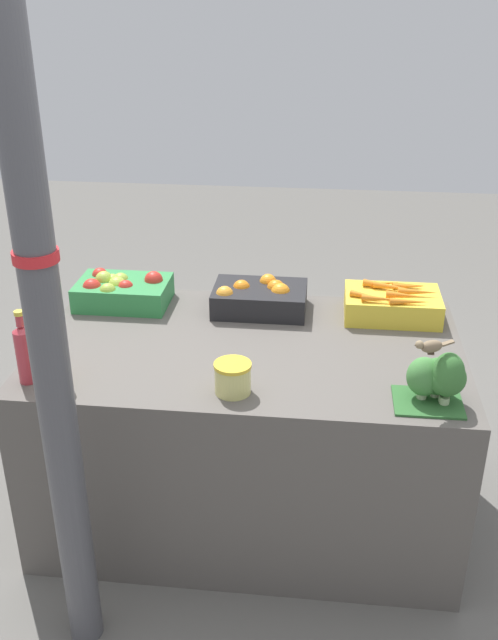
{
  "coord_description": "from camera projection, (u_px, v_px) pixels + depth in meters",
  "views": [
    {
      "loc": [
        0.26,
        -2.33,
        1.99
      ],
      "look_at": [
        0.0,
        0.0,
        0.86
      ],
      "focal_mm": 40.0,
      "sensor_mm": 36.0,
      "label": 1
    }
  ],
  "objects": [
    {
      "name": "orange_crate",
      "position": [
        260.0,
        297.0,
        2.9
      ],
      "size": [
        0.38,
        0.25,
        0.13
      ],
      "color": "black",
      "rests_on": "market_table"
    },
    {
      "name": "sparrow_bird",
      "position": [
        430.0,
        346.0,
        2.18
      ],
      "size": [
        0.13,
        0.07,
        0.05
      ],
      "rotation": [
        0.0,
        0.0,
        -2.76
      ],
      "color": "#4C3D2D",
      "rests_on": "broccoli_pile"
    },
    {
      "name": "ground_plane",
      "position": [
        249.0,
        505.0,
        2.98
      ],
      "size": [
        10.0,
        10.0,
        0.0
      ],
      "primitive_type": "plane",
      "color": "#605E59"
    },
    {
      "name": "market_table",
      "position": [
        249.0,
        429.0,
        2.82
      ],
      "size": [
        1.58,
        0.95,
        0.76
      ],
      "primitive_type": "cube",
      "color": "#56514C",
      "rests_on": "ground_plane"
    },
    {
      "name": "juice_bottle_golden",
      "position": [
        55.0,
        354.0,
        2.35
      ],
      "size": [
        0.07,
        0.07,
        0.27
      ],
      "color": "gold",
      "rests_on": "market_table"
    },
    {
      "name": "broccoli_pile",
      "position": [
        439.0,
        378.0,
        2.25
      ],
      "size": [
        0.22,
        0.18,
        0.19
      ],
      "color": "#2D602D",
      "rests_on": "market_table"
    },
    {
      "name": "juice_bottle_ruby",
      "position": [
        25.0,
        352.0,
        2.36
      ],
      "size": [
        0.06,
        0.06,
        0.26
      ],
      "color": "#B2333D",
      "rests_on": "market_table"
    },
    {
      "name": "pickle_jar",
      "position": [
        233.0,
        378.0,
        2.32
      ],
      "size": [
        0.12,
        0.12,
        0.11
      ],
      "color": "#D1CC75",
      "rests_on": "market_table"
    },
    {
      "name": "apple_crate",
      "position": [
        122.0,
        290.0,
        2.95
      ],
      "size": [
        0.38,
        0.25,
        0.14
      ],
      "color": "#2D8442",
      "rests_on": "market_table"
    },
    {
      "name": "carrot_crate",
      "position": [
        392.0,
        304.0,
        2.84
      ],
      "size": [
        0.38,
        0.25,
        0.13
      ],
      "color": "gold",
      "rests_on": "market_table"
    },
    {
      "name": "support_pole",
      "position": [
        37.0,
        268.0,
        1.83
      ],
      "size": [
        0.12,
        0.12,
        2.63
      ],
      "color": "#4C4C51",
      "rests_on": "ground_plane"
    }
  ]
}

